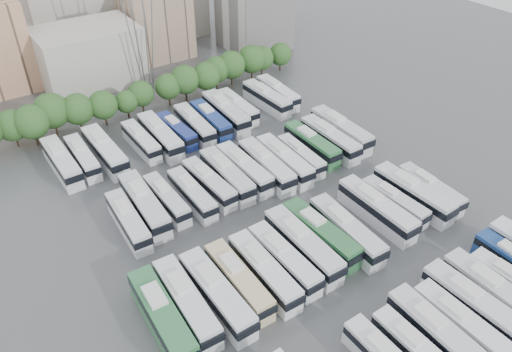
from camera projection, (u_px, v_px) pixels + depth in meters
ground at (285, 227)px, 69.44m from camera, size 220.00×220.00×0.00m
tree_line at (145, 90)px, 94.32m from camera, size 66.44×7.72×8.02m
city_buildings at (63, 32)px, 109.50m from camera, size 102.00×35.00×20.00m
electricity_pylon at (136, 0)px, 92.83m from camera, size 9.00×6.91×33.83m
bus_r0_s7 at (439, 336)px, 52.60m from camera, size 3.07×13.00×4.06m
bus_r0_s8 at (462, 326)px, 53.79m from camera, size 2.77×12.15×3.80m
bus_r0_s9 at (475, 306)px, 55.79m from camera, size 3.26×13.12×4.09m
bus_r0_s10 at (495, 294)px, 57.14m from camera, size 2.93×13.17×4.13m
bus_r1_s0 at (162, 317)px, 54.54m from camera, size 3.48×13.53×4.21m
bus_r1_s1 at (186, 302)px, 56.24m from camera, size 3.42×13.12×4.08m
bus_r1_s2 at (217, 294)px, 57.14m from camera, size 2.92×13.32×4.18m
bus_r1_s3 at (238, 281)px, 59.02m from camera, size 2.94×12.32×3.85m
bus_r1_s4 at (264, 271)px, 60.14m from camera, size 3.05×12.72×3.97m
bus_r1_s5 at (284, 259)px, 61.81m from camera, size 2.78×12.34×3.87m
bus_r1_s6 at (303, 245)px, 63.60m from camera, size 3.15×13.55×4.24m
bus_r1_s7 at (320, 234)px, 65.43m from camera, size 3.28×13.05×4.07m
bus_r1_s8 at (346, 231)px, 65.91m from camera, size 3.49×13.16×4.09m
bus_r1_s10 at (377, 209)px, 69.48m from camera, size 2.90×13.22×4.15m
bus_r1_s11 at (394, 202)px, 71.24m from camera, size 2.79×11.11×3.46m
bus_r1_s12 at (413, 194)px, 72.30m from camera, size 3.30×13.34×4.16m
bus_r1_s13 at (430, 189)px, 73.59m from camera, size 2.92×11.45×3.57m
bus_r2_s1 at (128, 221)px, 67.79m from camera, size 3.11×11.89×3.70m
bus_r2_s2 at (144, 205)px, 70.20m from camera, size 3.57×13.60×4.23m
bus_r2_s3 at (167, 199)px, 71.79m from camera, size 2.53×11.11×3.48m
bus_r2_s4 at (192, 194)px, 72.64m from camera, size 2.52×11.42×3.58m
bus_r2_s5 at (209, 183)px, 74.66m from camera, size 3.14×11.93×3.71m
bus_r2_s6 at (227, 175)px, 76.10m from camera, size 3.14×12.87×4.01m
bus_r2_s7 at (244, 169)px, 77.52m from camera, size 2.85×12.69×3.98m
bus_r2_s8 at (266, 166)px, 78.12m from camera, size 3.51×13.19×4.10m
bus_r2_s9 at (284, 160)px, 79.35m from camera, size 3.22×12.87×4.01m
bus_r2_s10 at (301, 156)px, 80.99m from camera, size 2.83×10.86×3.38m
bus_r2_s11 at (312, 144)px, 83.45m from camera, size 2.76×12.27×3.85m
bus_r2_s12 at (330, 139)px, 84.53m from camera, size 2.96×13.00×4.07m
bus_r2_s13 at (341, 130)px, 86.71m from camera, size 3.27×13.71×4.28m
bus_r3_s0 at (62, 162)px, 78.92m from camera, size 3.01×12.99×4.06m
bus_r3_s1 at (83, 157)px, 80.42m from camera, size 2.65×11.55×3.62m
bus_r3_s2 at (105, 151)px, 81.38m from camera, size 3.21×13.62×4.26m
bus_r3_s4 at (141, 141)px, 84.48m from camera, size 2.62×11.47×3.59m
bus_r3_s5 at (160, 136)px, 85.25m from camera, size 3.20×13.40×4.19m
bus_r3_s6 at (177, 130)px, 87.41m from camera, size 2.88×11.06×3.44m
bus_r3_s7 at (195, 125)px, 88.62m from camera, size 3.32×12.45×3.87m
bus_r3_s8 at (211, 120)px, 90.11m from camera, size 3.15×12.11×3.77m
bus_r3_s9 at (226, 112)px, 91.89m from camera, size 3.51×13.73×4.27m
bus_r3_s10 at (237, 107)px, 94.22m from camera, size 2.83×11.79×3.68m
bus_r3_s12 at (267, 98)px, 96.78m from camera, size 3.22×12.72×3.96m
bus_r3_s13 at (278, 93)px, 98.86m from camera, size 3.25×12.31×3.83m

